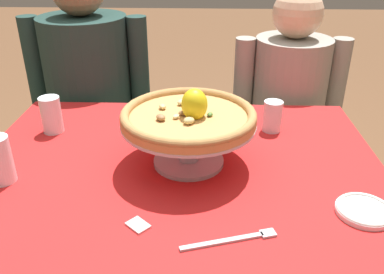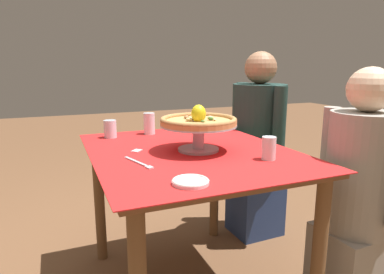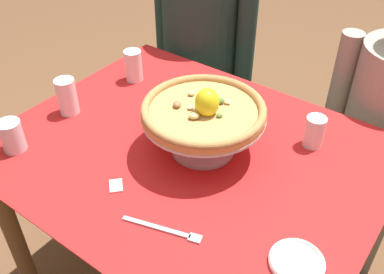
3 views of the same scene
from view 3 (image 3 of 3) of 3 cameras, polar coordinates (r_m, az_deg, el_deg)
The scene contains 12 objects.
dining_table at distance 1.41m, azimuth -0.47°, elevation -5.42°, with size 1.14×0.92×0.76m.
pizza_stand at distance 1.29m, azimuth 1.47°, elevation 1.32°, with size 0.36×0.36×0.13m.
pizza at distance 1.25m, azimuth 1.54°, elevation 3.60°, with size 0.36×0.36×0.09m.
water_glass_back_left at distance 1.66m, azimuth -7.60°, elevation 8.95°, with size 0.06×0.06×0.12m.
water_glass_side_left at distance 1.52m, azimuth -15.90°, elevation 4.86°, with size 0.07×0.07×0.13m.
water_glass_front_left at distance 1.42m, azimuth -22.33°, elevation -0.09°, with size 0.07×0.07×0.10m.
water_glass_back_right at distance 1.38m, azimuth 15.58°, elevation 0.47°, with size 0.06×0.06×0.10m.
side_plate at distance 1.07m, azimuth 13.47°, elevation -15.47°, with size 0.13×0.13×0.02m.
dinner_fork at distance 1.11m, azimuth -3.40°, elevation -11.99°, with size 0.21×0.08×0.01m.
sugar_packet at distance 1.23m, azimuth -9.87°, elevation -6.28°, with size 0.05×0.04×0.01m, color beige.
diner_left at distance 2.07m, azimuth 1.32°, elevation 9.21°, with size 0.51×0.36×1.25m.
diner_right at distance 1.84m, azimuth 22.99°, elevation -1.28°, with size 0.46×0.33×1.16m.
Camera 3 is at (0.61, -0.81, 1.62)m, focal length 41.00 mm.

